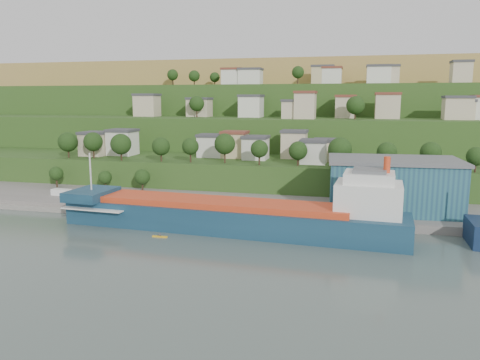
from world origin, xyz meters
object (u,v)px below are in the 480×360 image
(warehouse, at_px, (393,184))
(kayak_orange, at_px, (210,234))
(caravan, at_px, (62,194))
(cargo_ship_near, at_px, (240,217))

(warehouse, xyz_separation_m, kayak_orange, (-38.95, -25.21, -8.17))
(caravan, bearing_deg, kayak_orange, -19.09)
(warehouse, height_order, kayak_orange, warehouse)
(cargo_ship_near, bearing_deg, caravan, 167.02)
(caravan, distance_m, kayak_orange, 55.38)
(warehouse, bearing_deg, kayak_orange, -150.33)
(cargo_ship_near, xyz_separation_m, caravan, (-56.53, 16.63, -0.67))
(caravan, relative_size, kayak_orange, 1.49)
(warehouse, bearing_deg, caravan, 179.05)
(cargo_ship_near, height_order, warehouse, cargo_ship_near)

